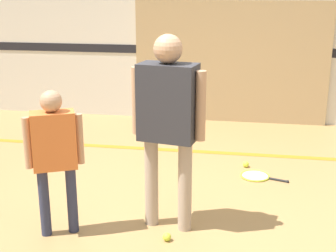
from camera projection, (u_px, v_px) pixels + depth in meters
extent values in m
plane|color=#A87F4C|center=(185.00, 222.00, 3.93)|extent=(16.00, 16.00, 0.00)
cube|color=silver|center=(217.00, 9.00, 6.54)|extent=(16.00, 0.06, 3.20)
cube|color=black|center=(216.00, 51.00, 6.67)|extent=(16.00, 0.01, 0.12)
cube|color=tan|center=(230.00, 63.00, 6.66)|extent=(2.74, 0.05, 1.73)
cube|color=orange|center=(205.00, 152.00, 5.60)|extent=(14.40, 0.10, 0.01)
cylinder|color=tan|center=(152.00, 181.00, 3.81)|extent=(0.11, 0.11, 0.75)
cylinder|color=tan|center=(185.00, 186.00, 3.72)|extent=(0.11, 0.11, 0.75)
cube|color=#2D2D33|center=(168.00, 102.00, 3.57)|extent=(0.47, 0.31, 0.60)
sphere|color=tan|center=(168.00, 49.00, 3.45)|extent=(0.22, 0.22, 0.22)
cylinder|color=tan|center=(137.00, 101.00, 3.66)|extent=(0.08, 0.08, 0.53)
cylinder|color=tan|center=(201.00, 106.00, 3.49)|extent=(0.08, 0.08, 0.53)
cylinder|color=#2D334C|center=(44.00, 202.00, 3.66)|extent=(0.08, 0.08, 0.56)
cylinder|color=#2D334C|center=(72.00, 199.00, 3.71)|extent=(0.08, 0.08, 0.56)
cube|color=orange|center=(54.00, 140.00, 3.54)|extent=(0.37, 0.30, 0.44)
sphere|color=tan|center=(51.00, 101.00, 3.45)|extent=(0.16, 0.16, 0.16)
cylinder|color=tan|center=(27.00, 143.00, 3.49)|extent=(0.06, 0.06, 0.40)
cylinder|color=tan|center=(80.00, 139.00, 3.59)|extent=(0.06, 0.06, 0.40)
torus|color=#C6D838|center=(255.00, 176.00, 4.87)|extent=(0.39, 0.39, 0.02)
cylinder|color=silver|center=(255.00, 176.00, 4.87)|extent=(0.26, 0.26, 0.01)
cylinder|color=black|center=(278.00, 180.00, 4.77)|extent=(0.19, 0.08, 0.02)
sphere|color=black|center=(287.00, 182.00, 4.72)|extent=(0.03, 0.03, 0.03)
sphere|color=#CCE038|center=(167.00, 237.00, 3.63)|extent=(0.07, 0.07, 0.07)
sphere|color=#CCE038|center=(246.00, 164.00, 5.12)|extent=(0.07, 0.07, 0.07)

